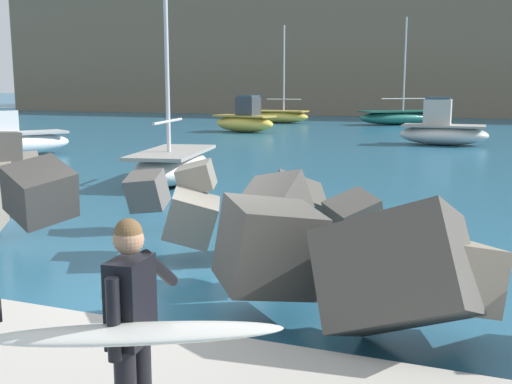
% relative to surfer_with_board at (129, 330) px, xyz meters
% --- Properties ---
extents(ground_plane, '(400.00, 400.00, 0.00)m').
position_rel_surfer_with_board_xyz_m(ground_plane, '(-1.84, 4.22, -1.28)').
color(ground_plane, '#235B7A').
extents(breakwater_jetty, '(32.01, 5.95, 2.04)m').
position_rel_surfer_with_board_xyz_m(breakwater_jetty, '(0.85, 4.74, -0.24)').
color(breakwater_jetty, '#3D3A38').
rests_on(breakwater_jetty, ground).
extents(surfer_with_board, '(2.12, 1.26, 1.78)m').
position_rel_surfer_with_board_xyz_m(surfer_with_board, '(0.00, 0.00, 0.00)').
color(surfer_with_board, black).
rests_on(surfer_with_board, walkway_path).
extents(boat_near_left, '(3.95, 5.33, 2.03)m').
position_rel_surfer_with_board_xyz_m(boat_near_left, '(-16.79, 16.63, -0.61)').
color(boat_near_left, white).
rests_on(boat_near_left, ground).
extents(boat_near_centre, '(6.20, 5.70, 7.94)m').
position_rel_surfer_with_board_xyz_m(boat_near_centre, '(-5.02, 44.38, -0.69)').
color(boat_near_centre, '#1E6656').
rests_on(boat_near_centre, ground).
extents(boat_near_right, '(4.34, 2.14, 2.36)m').
position_rel_surfer_with_board_xyz_m(boat_near_right, '(-0.41, 28.65, -0.54)').
color(boat_near_right, beige).
rests_on(boat_near_right, ground).
extents(boat_mid_left, '(4.58, 2.66, 2.33)m').
position_rel_surfer_with_board_xyz_m(boat_mid_left, '(-12.88, 33.10, -0.53)').
color(boat_mid_left, '#EAC64C').
rests_on(boat_mid_left, ground).
extents(boat_mid_centre, '(2.79, 4.77, 6.66)m').
position_rel_surfer_with_board_xyz_m(boat_mid_centre, '(-6.84, 12.88, -0.72)').
color(boat_mid_centre, beige).
rests_on(boat_mid_centre, ground).
extents(boat_mid_right, '(4.85, 2.03, 7.56)m').
position_rel_surfer_with_board_xyz_m(boat_mid_right, '(-14.12, 43.30, -0.72)').
color(boat_mid_right, '#EAC64C').
rests_on(boat_mid_right, ground).
extents(headland_bluff, '(109.72, 34.51, 14.73)m').
position_rel_surfer_with_board_xyz_m(headland_bluff, '(1.15, 73.22, 6.11)').
color(headland_bluff, '#756651').
rests_on(headland_bluff, ground).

